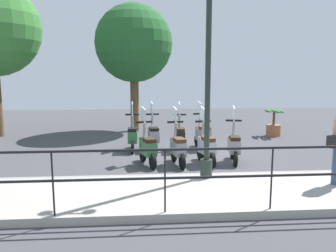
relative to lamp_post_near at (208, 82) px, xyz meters
name	(u,v)px	position (x,y,z in m)	size (l,w,h in m)	color
ground_plane	(185,157)	(2.40, 0.14, -2.24)	(28.00, 28.00, 0.00)	#424247
promenade_walkway	(206,192)	(-0.75, 0.14, -2.16)	(2.20, 20.00, 0.15)	#A39E93
fence_railing	(219,166)	(-1.80, 0.14, -1.33)	(0.04, 16.03, 1.07)	black
lamp_post_near	(208,82)	(0.00, 0.00, 0.00)	(0.26, 0.90, 4.68)	#232D28
tree_distant	(134,44)	(7.22, 1.73, 1.45)	(3.25, 3.25, 5.34)	brown
potted_palm	(274,125)	(5.51, -3.76, -1.79)	(1.06, 0.66, 1.05)	#9E5B3D
scooter_near_0	(234,145)	(1.71, -1.10, -1.76)	(1.23, 0.47, 1.54)	black
scooter_near_1	(206,146)	(1.61, -0.31, -1.76)	(1.22, 0.48, 1.54)	black
scooter_near_2	(178,147)	(1.55, 0.46, -1.76)	(1.23, 0.47, 1.54)	black
scooter_near_3	(148,148)	(1.60, 1.27, -1.76)	(1.20, 0.55, 1.54)	black
scooter_far_0	(203,135)	(3.40, -0.54, -1.76)	(1.22, 0.51, 1.54)	black
scooter_far_1	(180,136)	(3.21, 0.22, -1.76)	(1.23, 0.44, 1.54)	black
scooter_far_2	(153,135)	(3.37, 1.05, -1.76)	(1.23, 0.44, 1.54)	black
scooter_far_3	(132,136)	(3.33, 1.72, -1.76)	(1.23, 0.44, 1.54)	black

